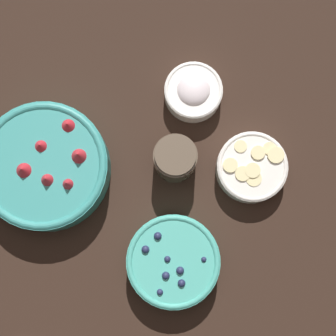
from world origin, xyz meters
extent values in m
plane|color=black|center=(0.00, 0.00, 0.00)|extent=(4.00, 4.00, 0.00)
cylinder|color=teal|center=(0.11, -0.13, 0.03)|extent=(0.25, 0.25, 0.07)
torus|color=teal|center=(0.11, -0.13, 0.06)|extent=(0.25, 0.25, 0.02)
cylinder|color=red|center=(0.11, -0.13, 0.05)|extent=(0.20, 0.20, 0.02)
cone|color=red|center=(0.04, -0.19, 0.07)|extent=(0.05, 0.05, 0.02)
cone|color=red|center=(0.10, -0.17, 0.07)|extent=(0.04, 0.04, 0.02)
cone|color=red|center=(0.08, -0.08, 0.08)|extent=(0.03, 0.03, 0.03)
cone|color=red|center=(0.15, -0.13, 0.08)|extent=(0.05, 0.05, 0.03)
cone|color=red|center=(0.04, -0.13, 0.08)|extent=(0.05, 0.05, 0.03)
cone|color=red|center=(0.11, -0.10, 0.08)|extent=(0.04, 0.04, 0.03)
cylinder|color=#47AD9E|center=(-0.07, 0.12, 0.03)|extent=(0.18, 0.18, 0.05)
torus|color=#47AD9E|center=(-0.07, 0.12, 0.05)|extent=(0.18, 0.18, 0.01)
cylinder|color=#23284C|center=(-0.07, 0.12, 0.04)|extent=(0.14, 0.14, 0.02)
sphere|color=#23284C|center=(-0.06, 0.06, 0.06)|extent=(0.02, 0.02, 0.02)
sphere|color=#23284C|center=(-0.08, 0.14, 0.06)|extent=(0.02, 0.02, 0.02)
sphere|color=#23284C|center=(-0.05, 0.14, 0.06)|extent=(0.01, 0.01, 0.01)
sphere|color=#23284C|center=(-0.03, 0.17, 0.05)|extent=(0.01, 0.01, 0.01)
sphere|color=#23284C|center=(-0.06, 0.11, 0.05)|extent=(0.01, 0.01, 0.01)
sphere|color=#23284C|center=(-0.07, 0.16, 0.06)|extent=(0.01, 0.01, 0.01)
sphere|color=#23284C|center=(-0.03, 0.08, 0.06)|extent=(0.02, 0.02, 0.02)
sphere|color=#23284C|center=(-0.13, 0.13, 0.05)|extent=(0.01, 0.01, 0.01)
cylinder|color=white|center=(-0.27, -0.01, 0.02)|extent=(0.14, 0.14, 0.04)
torus|color=white|center=(-0.27, -0.01, 0.04)|extent=(0.14, 0.14, 0.01)
cylinder|color=beige|center=(-0.27, -0.01, 0.03)|extent=(0.11, 0.11, 0.01)
cylinder|color=beige|center=(-0.33, -0.01, 0.04)|extent=(0.03, 0.03, 0.01)
cylinder|color=beige|center=(-0.29, -0.03, 0.04)|extent=(0.03, 0.03, 0.01)
cylinder|color=beige|center=(-0.25, 0.00, 0.04)|extent=(0.03, 0.03, 0.01)
cylinder|color=beige|center=(-0.26, -0.05, 0.04)|extent=(0.03, 0.03, 0.00)
cylinder|color=beige|center=(-0.23, -0.02, 0.04)|extent=(0.03, 0.03, 0.01)
cylinder|color=beige|center=(-0.27, 0.02, 0.04)|extent=(0.03, 0.03, 0.00)
cylinder|color=beige|center=(-0.27, 0.00, 0.04)|extent=(0.03, 0.03, 0.01)
cylinder|color=beige|center=(-0.32, -0.03, 0.04)|extent=(0.03, 0.03, 0.01)
cylinder|color=white|center=(-0.21, -0.19, 0.02)|extent=(0.12, 0.12, 0.04)
torus|color=white|center=(-0.21, -0.19, 0.04)|extent=(0.12, 0.12, 0.01)
cylinder|color=white|center=(-0.21, -0.19, 0.03)|extent=(0.09, 0.09, 0.01)
ellipsoid|color=white|center=(-0.21, -0.19, 0.04)|extent=(0.07, 0.07, 0.03)
cylinder|color=brown|center=(-0.14, -0.07, 0.04)|extent=(0.09, 0.09, 0.08)
cylinder|color=#472819|center=(-0.14, -0.07, 0.03)|extent=(0.07, 0.07, 0.06)
cylinder|color=brown|center=(-0.14, -0.07, 0.08)|extent=(0.08, 0.08, 0.01)
camera|label=1|loc=(-0.07, 0.09, 1.13)|focal=60.00mm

